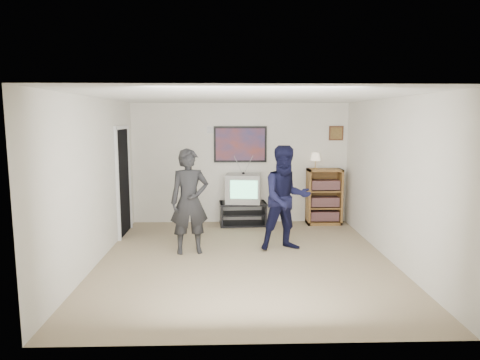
{
  "coord_description": "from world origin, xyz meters",
  "views": [
    {
      "loc": [
        -0.26,
        -6.4,
        2.19
      ],
      "look_at": [
        -0.05,
        0.77,
        1.15
      ],
      "focal_mm": 32.0,
      "sensor_mm": 36.0,
      "label": 1
    }
  ],
  "objects_px": {
    "crt_television": "(243,188)",
    "person_tall": "(190,201)",
    "person_short": "(286,198)",
    "bookshelf": "(324,197)",
    "media_stand": "(243,213)"
  },
  "relations": [
    {
      "from": "media_stand",
      "to": "person_tall",
      "type": "bearing_deg",
      "value": -120.93
    },
    {
      "from": "crt_television",
      "to": "person_short",
      "type": "height_order",
      "value": "person_short"
    },
    {
      "from": "crt_television",
      "to": "person_tall",
      "type": "distance_m",
      "value": 2.05
    },
    {
      "from": "crt_television",
      "to": "person_tall",
      "type": "xyz_separation_m",
      "value": [
        -0.94,
        -1.82,
        0.09
      ]
    },
    {
      "from": "bookshelf",
      "to": "person_short",
      "type": "relative_size",
      "value": 0.66
    },
    {
      "from": "crt_television",
      "to": "bookshelf",
      "type": "relative_size",
      "value": 0.6
    },
    {
      "from": "person_tall",
      "to": "bookshelf",
      "type": "bearing_deg",
      "value": 24.05
    },
    {
      "from": "bookshelf",
      "to": "crt_television",
      "type": "bearing_deg",
      "value": -178.3
    },
    {
      "from": "media_stand",
      "to": "person_short",
      "type": "height_order",
      "value": "person_short"
    },
    {
      "from": "bookshelf",
      "to": "person_short",
      "type": "distance_m",
      "value": 2.05
    },
    {
      "from": "media_stand",
      "to": "person_tall",
      "type": "height_order",
      "value": "person_tall"
    },
    {
      "from": "bookshelf",
      "to": "media_stand",
      "type": "bearing_deg",
      "value": -178.31
    },
    {
      "from": "media_stand",
      "to": "bookshelf",
      "type": "relative_size",
      "value": 0.85
    },
    {
      "from": "media_stand",
      "to": "crt_television",
      "type": "height_order",
      "value": "crt_television"
    },
    {
      "from": "media_stand",
      "to": "bookshelf",
      "type": "bearing_deg",
      "value": -2.16
    }
  ]
}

